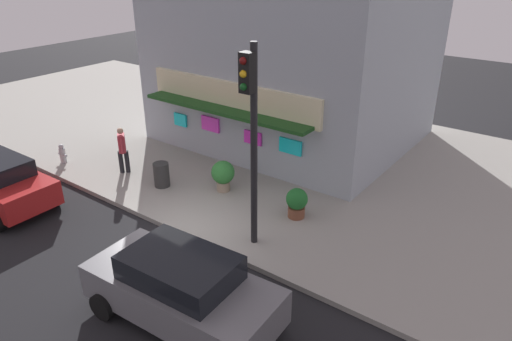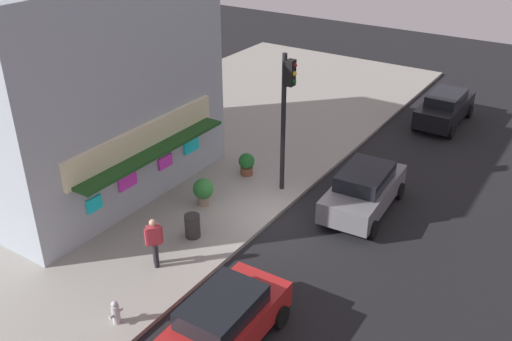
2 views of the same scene
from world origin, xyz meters
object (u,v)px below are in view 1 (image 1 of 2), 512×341
Objects in this scene: potted_plant_by_doorway at (223,174)px; parked_car_grey at (182,288)px; pedestrian at (122,148)px; potted_plant_by_window at (297,202)px; trash_can at (161,175)px; traffic_light at (251,124)px; fire_hydrant at (62,154)px.

potted_plant_by_doorway is 5.93m from parked_car_grey.
potted_plant_by_window is at bearing 8.92° from pedestrian.
trash_can is 0.89× the size of potted_plant_by_window.
pedestrian is 0.38× the size of parked_car_grey.
traffic_light reaches higher than potted_plant_by_doorway.
potted_plant_by_window is at bearing 0.05° from potted_plant_by_doorway.
potted_plant_by_window is at bearing 92.68° from parked_car_grey.
pedestrian is 1.61× the size of potted_plant_by_doorway.
parked_car_grey is (0.24, -5.05, 0.22)m from potted_plant_by_window.
pedestrian is 3.93m from potted_plant_by_doorway.
parked_car_grey is (6.89, -4.01, -0.21)m from pedestrian.
fire_hydrant is at bearing -161.73° from pedestrian.
trash_can is at bearing -168.16° from potted_plant_by_window.
potted_plant_by_doorway is at bearing 121.66° from parked_car_grey.
potted_plant_by_doorway is at bearing 27.79° from trash_can.
trash_can is at bearing 11.30° from fire_hydrant.
pedestrian is at bearing 18.27° from fire_hydrant.
fire_hydrant is 2.74m from pedestrian.
pedestrian reaches higher than potted_plant_by_doorway.
potted_plant_by_doorway is at bearing 144.02° from traffic_light.
potted_plant_by_window is (0.23, 1.93, -2.97)m from traffic_light.
trash_can is 6.44m from parked_car_grey.
fire_hydrant is (-8.97, 0.04, -3.11)m from traffic_light.
potted_plant_by_window is (9.20, 1.88, 0.15)m from fire_hydrant.
pedestrian reaches higher than trash_can.
parked_car_grey is at bearing -81.58° from traffic_light.
traffic_light is at bearing -96.69° from potted_plant_by_window.
fire_hydrant is 0.16× the size of parked_car_grey.
parked_car_grey is at bearing -39.01° from trash_can.
parked_car_grey is at bearing -58.34° from potted_plant_by_doorway.
parked_car_grey is at bearing -18.54° from fire_hydrant.
traffic_light is 6.96m from pedestrian.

